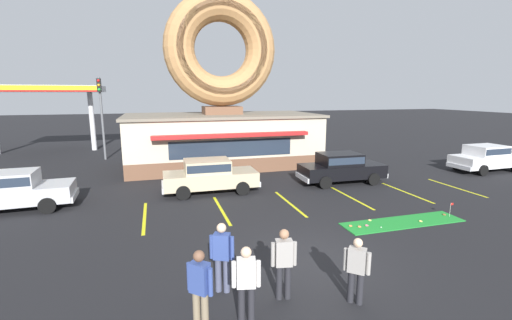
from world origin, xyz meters
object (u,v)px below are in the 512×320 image
Objects in this scene: pedestrian_beanie_man at (357,268)px; car_silver at (11,190)px; car_white at (487,157)px; trash_bin at (313,160)px; pedestrian_clipboard_woman at (284,261)px; traffic_light_pole at (101,108)px; car_black at (341,167)px; car_champagne at (209,175)px; golf_ball at (381,227)px; pedestrian_blue_sweater_man at (200,287)px; putting_flag_pin at (451,206)px; pedestrian_hooded_kid at (222,254)px; pedestrian_leather_jacket_man at (246,281)px.

car_silver is at bearing 136.28° from pedestrian_beanie_man.
car_silver is 1.00× the size of car_white.
car_silver is 15.74m from trash_bin.
traffic_light_pole reaches higher than pedestrian_clipboard_woman.
car_black is 10.90m from pedestrian_beanie_man.
car_champagne is 9.95m from pedestrian_beanie_man.
pedestrian_blue_sweater_man reaches higher than golf_ball.
pedestrian_clipboard_woman is 1.09× the size of pedestrian_beanie_man.
putting_flag_pin reaches higher than golf_ball.
pedestrian_blue_sweater_man is 15.99m from trash_bin.
trash_bin is at bearing -27.42° from traffic_light_pole.
pedestrian_hooded_kid is at bearing 152.32° from pedestrian_clipboard_woman.
pedestrian_beanie_man is (3.47, -0.06, -0.10)m from pedestrian_blue_sweater_man.
pedestrian_blue_sweater_man reaches higher than putting_flag_pin.
car_black is (-1.39, 5.83, 0.43)m from putting_flag_pin.
car_silver is (-13.17, 5.90, 0.82)m from golf_ball.
car_black is at bearing 0.60° from car_silver.
car_black is 9.99m from car_white.
pedestrian_blue_sweater_man is (-6.76, -3.49, 0.91)m from golf_ball.
pedestrian_beanie_man is 1.60× the size of trash_bin.
car_champagne is 8.10m from car_silver.
pedestrian_beanie_man is at bearing -132.88° from golf_ball.
pedestrian_clipboard_woman reaches higher than car_white.
pedestrian_beanie_man is (-15.16, -9.60, -0.02)m from car_white.
traffic_light_pole reaches higher than car_champagne.
golf_ball is 0.02× the size of pedestrian_blue_sweater_man.
car_silver is 15.04m from car_black.
traffic_light_pole is (-4.93, 18.88, 2.74)m from pedestrian_hooded_kid.
car_silver is 12.17m from pedestrian_clipboard_woman.
pedestrian_clipboard_woman is at bearing -27.68° from pedestrian_hooded_kid.
pedestrian_blue_sweater_man is at bearing -78.04° from traffic_light_pole.
trash_bin is at bearing 14.50° from car_silver.
pedestrian_leather_jacket_man is (-9.10, -3.75, 0.50)m from putting_flag_pin.
pedestrian_leather_jacket_man is 1.19m from pedestrian_clipboard_woman.
trash_bin is (8.15, 12.09, -0.47)m from pedestrian_hooded_kid.
pedestrian_hooded_kid is at bearing 155.14° from pedestrian_beanie_man.
pedestrian_beanie_man is at bearing -69.04° from traffic_light_pole.
car_black is at bearing -92.89° from trash_bin.
trash_bin is (6.86, 12.77, -0.44)m from pedestrian_clipboard_woman.
golf_ball is 10.06m from trash_bin.
car_white is at bearing 27.03° from golf_ball.
pedestrian_hooded_kid is 19.71m from traffic_light_pole.
pedestrian_hooded_kid reaches higher than car_white.
golf_ball is at bearing 20.31° from pedestrian_hooded_kid.
pedestrian_hooded_kid reaches higher than pedestrian_blue_sweater_man.
putting_flag_pin is at bearing -82.89° from trash_bin.
putting_flag_pin is 0.32× the size of pedestrian_hooded_kid.
traffic_light_pole is (-22.89, 10.57, 2.84)m from car_white.
putting_flag_pin is 0.09× the size of traffic_light_pole.
car_black is at bearing 72.80° from golf_ball.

